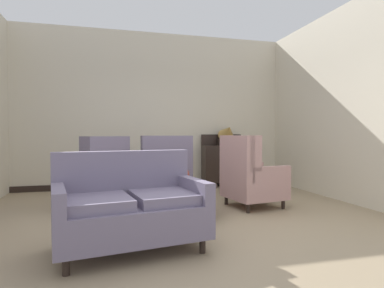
{
  "coord_description": "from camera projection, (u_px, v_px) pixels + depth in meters",
  "views": [
    {
      "loc": [
        -0.99,
        -4.01,
        1.13
      ],
      "look_at": [
        0.16,
        0.41,
        1.0
      ],
      "focal_mm": 30.31,
      "sensor_mm": 36.0,
      "label": 1
    }
  ],
  "objects": [
    {
      "name": "wall_right",
      "position": [
        335.0,
        105.0,
        5.7
      ],
      "size": [
        0.08,
        4.17,
        3.31
      ],
      "primitive_type": "cube",
      "color": "beige",
      "rests_on": "ground"
    },
    {
      "name": "armchair_beside_settee",
      "position": [
        164.0,
        173.0,
        5.72
      ],
      "size": [
        0.87,
        0.92,
        1.11
      ],
      "rotation": [
        0.0,
        0.0,
        3.17
      ],
      "color": "slate",
      "rests_on": "ground"
    },
    {
      "name": "armchair_near_window",
      "position": [
        98.0,
        177.0,
        5.13
      ],
      "size": [
        1.11,
        1.12,
        1.1
      ],
      "rotation": [
        0.0,
        0.0,
        3.82
      ],
      "color": "slate",
      "rests_on": "ground"
    },
    {
      "name": "baseboard_back",
      "position": [
        156.0,
        184.0,
        6.98
      ],
      "size": [
        5.78,
        0.03,
        0.12
      ],
      "primitive_type": "cube",
      "color": "black",
      "rests_on": "ground"
    },
    {
      "name": "gramophone",
      "position": [
        227.0,
        133.0,
        7.01
      ],
      "size": [
        0.38,
        0.48,
        0.54
      ],
      "color": "black",
      "rests_on": "sideboard"
    },
    {
      "name": "armchair_foreground_right",
      "position": [
        249.0,
        177.0,
        5.03
      ],
      "size": [
        0.91,
        0.9,
        1.12
      ],
      "rotation": [
        0.0,
        0.0,
        1.74
      ],
      "color": "tan",
      "rests_on": "ground"
    },
    {
      "name": "ground",
      "position": [
        188.0,
        222.0,
        4.16
      ],
      "size": [
        8.34,
        8.34,
        0.0
      ],
      "primitive_type": "plane",
      "color": "#9E896B"
    },
    {
      "name": "side_table",
      "position": [
        244.0,
        172.0,
        6.05
      ],
      "size": [
        0.47,
        0.47,
        0.72
      ],
      "color": "black",
      "rests_on": "ground"
    },
    {
      "name": "coffee_table",
      "position": [
        182.0,
        189.0,
        4.49
      ],
      "size": [
        0.98,
        0.98,
        0.44
      ],
      "color": "black",
      "rests_on": "ground"
    },
    {
      "name": "porcelain_vase",
      "position": [
        183.0,
        174.0,
        4.44
      ],
      "size": [
        0.19,
        0.19,
        0.35
      ],
      "color": "brown",
      "rests_on": "coffee_table"
    },
    {
      "name": "settee",
      "position": [
        130.0,
        208.0,
        3.18
      ],
      "size": [
        1.53,
        1.03,
        0.96
      ],
      "rotation": [
        0.0,
        0.0,
        0.16
      ],
      "color": "slate",
      "rests_on": "ground"
    },
    {
      "name": "sideboard",
      "position": [
        223.0,
        163.0,
        7.1
      ],
      "size": [
        0.92,
        0.34,
        1.13
      ],
      "color": "black",
      "rests_on": "ground"
    },
    {
      "name": "wall_back",
      "position": [
        155.0,
        110.0,
        6.99
      ],
      "size": [
        5.94,
        0.08,
        3.31
      ],
      "primitive_type": "cube",
      "color": "beige",
      "rests_on": "ground"
    }
  ]
}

